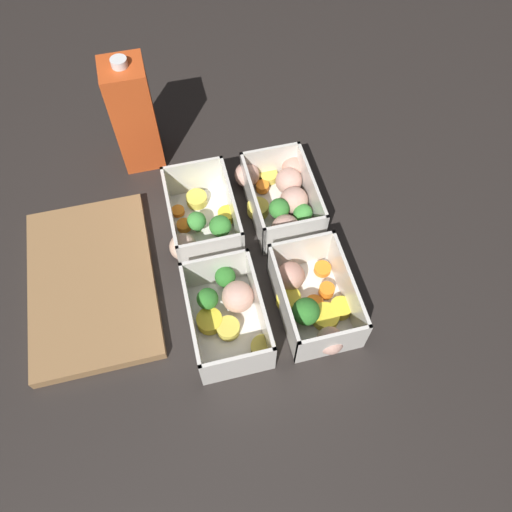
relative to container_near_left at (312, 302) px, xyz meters
name	(u,v)px	position (x,y,z in m)	size (l,w,h in m)	color
ground_plane	(256,264)	(0.09, 0.06, -0.02)	(4.00, 4.00, 0.00)	#282321
container_near_left	(312,302)	(0.00, 0.00, 0.00)	(0.16, 0.11, 0.07)	silver
container_near_right	(282,197)	(0.19, -0.01, 0.00)	(0.18, 0.13, 0.07)	silver
container_far_left	(228,311)	(0.01, 0.12, 0.00)	(0.15, 0.11, 0.07)	silver
container_far_right	(201,223)	(0.17, 0.13, 0.00)	(0.16, 0.12, 0.07)	silver
juice_carton	(134,116)	(0.35, 0.20, 0.07)	(0.07, 0.07, 0.20)	#D14C1E
cutting_board	(92,282)	(0.12, 0.30, -0.02)	(0.28, 0.18, 0.02)	olive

